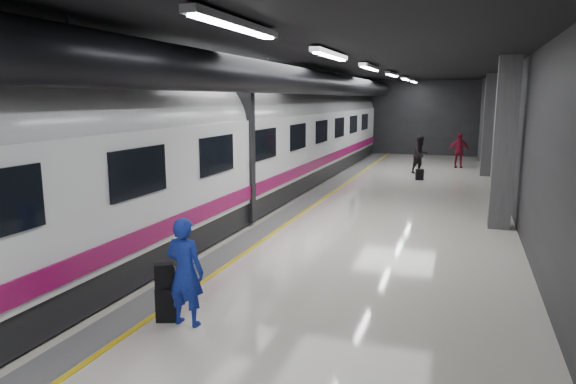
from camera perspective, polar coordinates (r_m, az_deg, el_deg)
The scene contains 9 objects.
ground at distance 13.48m, azimuth 3.04°, elevation -4.35°, with size 40.00×40.00×0.00m, color beige.
platform_hall at distance 14.04m, azimuth 3.14°, elevation 10.82°, with size 10.02×40.02×4.51m.
train at distance 14.34m, azimuth -9.48°, elevation 4.82°, with size 3.05×38.00×4.05m.
traveler_main at distance 7.98m, azimuth -11.37°, elevation -8.67°, with size 0.61×0.40×1.69m, color #1837B8.
suitcase_main at distance 8.37m, azimuth -13.27°, elevation -12.02°, with size 0.33×0.21×0.54m, color black.
shoulder_bag at distance 8.21m, azimuth -13.62°, elevation -9.04°, with size 0.29×0.15×0.39m, color black.
traveler_far_a at distance 24.61m, azimuth 14.52°, elevation 4.07°, with size 0.84×0.66×1.74m, color black.
traveler_far_b at distance 27.05m, azimuth 18.43°, elevation 4.41°, with size 1.02×0.42×1.74m, color maroon.
suitcase_far at distance 22.57m, azimuth 14.41°, elevation 1.91°, with size 0.32×0.20×0.46m, color black.
Camera 1 is at (3.59, -12.54, 3.41)m, focal length 32.00 mm.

